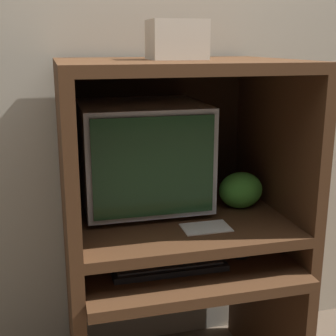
{
  "coord_description": "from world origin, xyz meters",
  "views": [
    {
      "loc": [
        -0.44,
        -1.23,
        1.38
      ],
      "look_at": [
        -0.03,
        0.34,
        0.95
      ],
      "focal_mm": 50.0,
      "sensor_mm": 36.0,
      "label": 1
    }
  ],
  "objects_px": {
    "book_stack": "(174,50)",
    "crt_monitor": "(142,154)",
    "keyboard": "(168,264)",
    "mouse": "(241,255)",
    "storage_box": "(178,40)",
    "snack_bag": "(241,190)"
  },
  "relations": [
    {
      "from": "storage_box",
      "to": "snack_bag",
      "type": "bearing_deg",
      "value": -3.69
    },
    {
      "from": "crt_monitor",
      "to": "storage_box",
      "type": "distance_m",
      "value": 0.44
    },
    {
      "from": "mouse",
      "to": "keyboard",
      "type": "bearing_deg",
      "value": -179.86
    },
    {
      "from": "keyboard",
      "to": "crt_monitor",
      "type": "bearing_deg",
      "value": 96.02
    },
    {
      "from": "storage_box",
      "to": "mouse",
      "type": "bearing_deg",
      "value": -44.62
    },
    {
      "from": "book_stack",
      "to": "mouse",
      "type": "bearing_deg",
      "value": -48.33
    },
    {
      "from": "keyboard",
      "to": "mouse",
      "type": "height_order",
      "value": "mouse"
    },
    {
      "from": "snack_bag",
      "to": "storage_box",
      "type": "distance_m",
      "value": 0.6
    },
    {
      "from": "snack_bag",
      "to": "book_stack",
      "type": "distance_m",
      "value": 0.57
    },
    {
      "from": "mouse",
      "to": "snack_bag",
      "type": "distance_m",
      "value": 0.25
    },
    {
      "from": "crt_monitor",
      "to": "storage_box",
      "type": "height_order",
      "value": "storage_box"
    },
    {
      "from": "mouse",
      "to": "snack_bag",
      "type": "xyz_separation_m",
      "value": [
        0.06,
        0.17,
        0.18
      ]
    },
    {
      "from": "mouse",
      "to": "book_stack",
      "type": "xyz_separation_m",
      "value": [
        -0.19,
        0.21,
        0.7
      ]
    },
    {
      "from": "snack_bag",
      "to": "storage_box",
      "type": "height_order",
      "value": "storage_box"
    },
    {
      "from": "keyboard",
      "to": "snack_bag",
      "type": "xyz_separation_m",
      "value": [
        0.33,
        0.17,
        0.18
      ]
    },
    {
      "from": "crt_monitor",
      "to": "keyboard",
      "type": "relative_size",
      "value": 1.16
    },
    {
      "from": "snack_bag",
      "to": "storage_box",
      "type": "relative_size",
      "value": 0.9
    },
    {
      "from": "crt_monitor",
      "to": "snack_bag",
      "type": "height_order",
      "value": "crt_monitor"
    },
    {
      "from": "mouse",
      "to": "snack_bag",
      "type": "bearing_deg",
      "value": 69.73
    },
    {
      "from": "snack_bag",
      "to": "keyboard",
      "type": "bearing_deg",
      "value": -153.08
    },
    {
      "from": "book_stack",
      "to": "crt_monitor",
      "type": "bearing_deg",
      "value": 149.96
    },
    {
      "from": "mouse",
      "to": "crt_monitor",
      "type": "bearing_deg",
      "value": 137.1
    }
  ]
}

